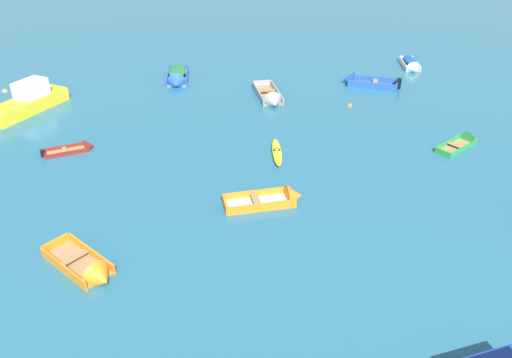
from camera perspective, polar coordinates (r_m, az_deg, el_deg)
rowboat_orange_near_camera at (r=23.55m, az=2.66°, el=-2.27°), size 3.82×1.38×1.13m
motor_launch_yellow_far_right at (r=36.26m, az=-25.38°, el=7.78°), size 5.37×5.88×2.21m
rowboat_blue_center at (r=38.86m, az=11.91°, el=10.89°), size 4.16×3.28×1.31m
rowboat_maroon_near_right at (r=29.98m, az=-19.63°, el=3.38°), size 2.94×1.30×0.83m
rowboat_grey_foreground_center at (r=34.85m, az=1.74°, el=9.20°), size 1.65×4.54×1.31m
rowboat_green_back_row_left at (r=31.42m, az=22.88°, el=4.02°), size 3.33×2.25×0.92m
rowboat_orange_outer_right at (r=20.43m, az=-18.52°, el=-10.02°), size 3.10×3.69×1.20m
kayak_yellow_back_row_right at (r=27.78m, az=2.42°, el=3.13°), size 1.21×3.28×0.31m
rowboat_blue_outer_left at (r=39.04m, az=-9.08°, el=11.50°), size 2.19×4.45×1.42m
rowboat_white_far_left at (r=43.62m, az=17.43°, el=12.46°), size 2.04×3.61×1.04m
mooring_buoy_trailing at (r=34.83m, az=10.71°, el=8.27°), size 0.36×0.36×0.36m
mooring_buoy_outer_edge at (r=41.16m, az=-26.93°, el=8.98°), size 0.36×0.36×0.36m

